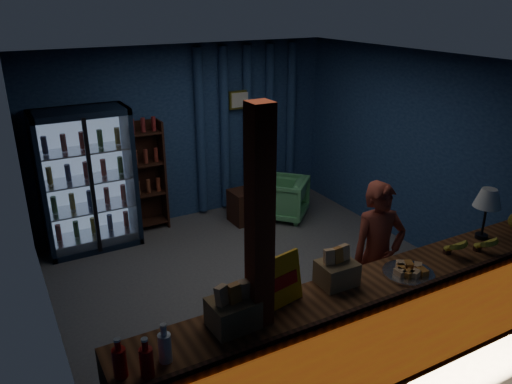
{
  "coord_description": "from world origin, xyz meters",
  "views": [
    {
      "loc": [
        -2.58,
        -4.62,
        3.22
      ],
      "look_at": [
        -0.14,
        -0.2,
        1.23
      ],
      "focal_mm": 35.0,
      "sensor_mm": 36.0,
      "label": 1
    }
  ],
  "objects_px": {
    "shopkeeper": "(377,257)",
    "green_chair": "(283,198)",
    "table_lamp": "(488,200)",
    "pastry_tray": "(408,272)"
  },
  "relations": [
    {
      "from": "green_chair",
      "to": "pastry_tray",
      "type": "distance_m",
      "value": 3.5
    },
    {
      "from": "green_chair",
      "to": "shopkeeper",
      "type": "bearing_deg",
      "value": 34.07
    },
    {
      "from": "shopkeeper",
      "to": "green_chair",
      "type": "bearing_deg",
      "value": 90.1
    },
    {
      "from": "shopkeeper",
      "to": "green_chair",
      "type": "xyz_separation_m",
      "value": [
        0.61,
        2.75,
        -0.47
      ]
    },
    {
      "from": "green_chair",
      "to": "table_lamp",
      "type": "height_order",
      "value": "table_lamp"
    },
    {
      "from": "table_lamp",
      "to": "green_chair",
      "type": "bearing_deg",
      "value": 96.33
    },
    {
      "from": "pastry_tray",
      "to": "table_lamp",
      "type": "height_order",
      "value": "table_lamp"
    },
    {
      "from": "shopkeeper",
      "to": "green_chair",
      "type": "distance_m",
      "value": 2.85
    },
    {
      "from": "shopkeeper",
      "to": "table_lamp",
      "type": "height_order",
      "value": "shopkeeper"
    },
    {
      "from": "pastry_tray",
      "to": "shopkeeper",
      "type": "bearing_deg",
      "value": 71.8
    }
  ]
}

